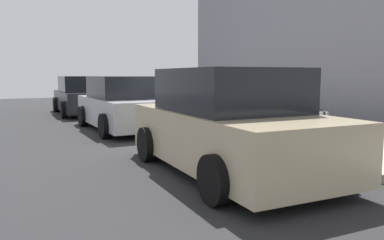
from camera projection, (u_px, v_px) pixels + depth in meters
name	position (u px, v px, depth m)	size (l,w,h in m)	color
ground_plane	(205.00, 135.00, 10.06)	(40.00, 40.00, 0.00)	#28282B
sidewalk_curb	(277.00, 127.00, 11.23)	(18.00, 5.00, 0.14)	#ADA89E
suitcase_silver_0	(313.00, 130.00, 7.44)	(0.51, 0.26, 0.81)	#9EA0A8
suitcase_black_1	(293.00, 130.00, 7.90)	(0.38, 0.24, 0.81)	black
suitcase_teal_2	(281.00, 129.00, 8.37)	(0.42, 0.26, 0.80)	#0F606B
suitcase_maroon_3	(265.00, 122.00, 8.81)	(0.48, 0.24, 1.03)	maroon
suitcase_olive_4	(252.00, 122.00, 9.32)	(0.46, 0.20, 0.89)	#59601E
suitcase_navy_5	(236.00, 118.00, 9.68)	(0.37, 0.23, 0.99)	navy
suitcase_red_6	(227.00, 116.00, 10.12)	(0.43, 0.27, 0.81)	red
suitcase_silver_7	(215.00, 118.00, 10.57)	(0.45, 0.23, 0.60)	#9EA0A8
suitcase_black_8	(207.00, 114.00, 11.03)	(0.40, 0.23, 0.83)	black
suitcase_teal_9	(201.00, 113.00, 11.50)	(0.44, 0.23, 0.67)	#0F606B
suitcase_maroon_10	(192.00, 111.00, 11.93)	(0.40, 0.26, 0.90)	maroon
suitcase_olive_11	(184.00, 111.00, 12.37)	(0.45, 0.25, 0.83)	#59601E
fire_hydrant	(173.00, 106.00, 13.18)	(0.39, 0.21, 0.72)	#99999E
bollard_post	(160.00, 105.00, 13.73)	(0.12, 0.12, 0.72)	#333338
parked_car_beige_0	(229.00, 125.00, 6.14)	(4.35, 2.32, 1.70)	tan
parked_car_silver_1	(123.00, 105.00, 10.99)	(4.24, 2.02, 1.56)	#B2B5BA
parked_car_charcoal_2	(83.00, 96.00, 15.60)	(4.57, 2.24, 1.56)	black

